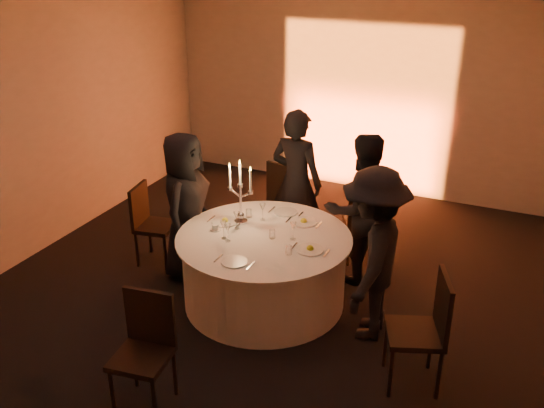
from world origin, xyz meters
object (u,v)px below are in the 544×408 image
at_px(chair_left, 149,220).
at_px(guest_back_left, 296,182).
at_px(guest_right, 373,255).
at_px(guest_back_right, 361,209).
at_px(chair_back_right, 365,219).
at_px(banquet_table, 264,269).
at_px(candelabra, 241,201).
at_px(guest_left, 186,206).
at_px(chair_front, 145,343).
at_px(chair_right, 426,325).
at_px(chair_back_left, 288,196).
at_px(coffee_cup, 215,227).

xyz_separation_m(chair_left, guest_back_left, (1.45, 0.97, 0.35)).
xyz_separation_m(chair_left, guest_right, (2.75, -0.32, 0.32)).
xyz_separation_m(chair_left, guest_back_right, (2.35, 0.62, 0.32)).
bearing_deg(chair_back_right, chair_left, -2.63).
relative_size(guest_back_left, guest_back_right, 1.04).
relative_size(banquet_table, candelabra, 2.54).
bearing_deg(banquet_table, guest_right, -3.63).
distance_m(chair_back_right, guest_left, 2.07).
bearing_deg(chair_front, guest_back_left, 80.51).
distance_m(chair_back_right, guest_back_left, 0.91).
bearing_deg(chair_back_right, banquet_table, 34.57).
bearing_deg(banquet_table, candelabra, 150.75).
distance_m(guest_left, guest_back_right, 1.92).
relative_size(chair_left, candelabra, 1.35).
bearing_deg(guest_back_left, candelabra, 84.44).
height_order(chair_front, candelabra, candelabra).
xyz_separation_m(chair_right, guest_back_right, (-1.02, 1.48, 0.25)).
bearing_deg(banquet_table, chair_back_left, 103.67).
bearing_deg(candelabra, chair_back_left, 89.56).
bearing_deg(guest_back_right, chair_back_left, -68.75).
height_order(banquet_table, guest_left, guest_left).
relative_size(chair_back_right, candelabra, 1.39).
relative_size(chair_left, chair_back_left, 0.92).
bearing_deg(chair_front, guest_back_right, 61.50).
distance_m(chair_left, coffee_cup, 1.16).
bearing_deg(coffee_cup, chair_front, -80.73).
height_order(chair_back_right, chair_right, chair_right).
xyz_separation_m(chair_back_left, coffee_cup, (-0.16, -1.53, 0.21)).
distance_m(guest_back_right, candelabra, 1.31).
bearing_deg(chair_back_right, guest_left, 5.20).
relative_size(guest_back_left, candelabra, 2.52).
relative_size(guest_back_right, guest_right, 1.00).
bearing_deg(chair_right, chair_left, -124.82).
xyz_separation_m(guest_back_left, guest_back_right, (0.90, -0.35, -0.04)).
relative_size(guest_back_right, coffee_cup, 15.51).
bearing_deg(guest_back_left, guest_back_right, 165.45).
bearing_deg(candelabra, chair_front, -86.58).
xyz_separation_m(guest_left, guest_back_right, (1.80, 0.68, 0.01)).
bearing_deg(coffee_cup, chair_back_left, 83.86).
xyz_separation_m(banquet_table, chair_back_right, (0.70, 1.26, 0.17)).
height_order(chair_right, guest_back_left, guest_back_left).
bearing_deg(banquet_table, chair_right, -18.81).
height_order(banquet_table, chair_right, chair_right).
xyz_separation_m(chair_left, chair_back_right, (2.30, 1.01, 0.02)).
height_order(chair_back_left, guest_back_left, guest_back_left).
distance_m(chair_left, chair_right, 3.48).
distance_m(guest_left, guest_back_left, 1.37).
bearing_deg(chair_front, chair_back_right, 64.98).
bearing_deg(chair_left, guest_back_left, -66.13).
height_order(chair_right, chair_front, chair_right).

